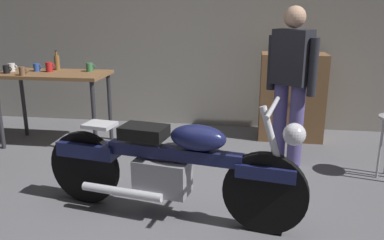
# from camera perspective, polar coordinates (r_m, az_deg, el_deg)

# --- Properties ---
(ground_plane) EXTENTS (12.00, 12.00, 0.00)m
(ground_plane) POSITION_cam_1_polar(r_m,az_deg,el_deg) (3.25, -1.06, -14.54)
(ground_plane) COLOR slate
(back_wall) EXTENTS (8.00, 0.12, 3.10)m
(back_wall) POSITION_cam_1_polar(r_m,az_deg,el_deg) (5.59, 3.74, 14.89)
(back_wall) COLOR gray
(back_wall) RESTS_ON ground_plane
(workbench) EXTENTS (1.30, 0.64, 0.90)m
(workbench) POSITION_cam_1_polar(r_m,az_deg,el_deg) (5.06, -19.33, 5.22)
(workbench) COLOR brown
(workbench) RESTS_ON ground_plane
(motorcycle) EXTENTS (2.17, 0.70, 1.00)m
(motorcycle) POSITION_cam_1_polar(r_m,az_deg,el_deg) (3.15, -3.23, -6.47)
(motorcycle) COLOR black
(motorcycle) RESTS_ON ground_plane
(person_standing) EXTENTS (0.48, 0.40, 1.67)m
(person_standing) POSITION_cam_1_polar(r_m,az_deg,el_deg) (4.25, 14.05, 5.64)
(person_standing) COLOR #594E8E
(person_standing) RESTS_ON ground_plane
(wooden_dresser) EXTENTS (0.80, 0.47, 1.10)m
(wooden_dresser) POSITION_cam_1_polar(r_m,az_deg,el_deg) (5.21, 14.17, 3.27)
(wooden_dresser) COLOR brown
(wooden_dresser) RESTS_ON ground_plane
(mug_black_matte) EXTENTS (0.11, 0.07, 0.10)m
(mug_black_matte) POSITION_cam_1_polar(r_m,az_deg,el_deg) (5.18, -25.20, 6.64)
(mug_black_matte) COLOR black
(mug_black_matte) RESTS_ON workbench
(mug_brown_stoneware) EXTENTS (0.10, 0.07, 0.10)m
(mug_brown_stoneware) POSITION_cam_1_polar(r_m,az_deg,el_deg) (4.94, -23.27, 6.50)
(mug_brown_stoneware) COLOR brown
(mug_brown_stoneware) RESTS_ON workbench
(mug_blue_enamel) EXTENTS (0.10, 0.07, 0.10)m
(mug_blue_enamel) POSITION_cam_1_polar(r_m,az_deg,el_deg) (5.20, -21.51, 7.09)
(mug_blue_enamel) COLOR #2D51AD
(mug_blue_enamel) RESTS_ON workbench
(mug_green_speckled) EXTENTS (0.12, 0.08, 0.10)m
(mug_green_speckled) POSITION_cam_1_polar(r_m,az_deg,el_deg) (4.98, -14.55, 7.39)
(mug_green_speckled) COLOR #3D7F4C
(mug_green_speckled) RESTS_ON workbench
(mug_red_diner) EXTENTS (0.12, 0.08, 0.11)m
(mug_red_diner) POSITION_cam_1_polar(r_m,az_deg,el_deg) (5.10, -19.88, 7.21)
(mug_red_diner) COLOR red
(mug_red_diner) RESTS_ON workbench
(mug_white_ceramic) EXTENTS (0.12, 0.08, 0.10)m
(mug_white_ceramic) POSITION_cam_1_polar(r_m,az_deg,el_deg) (5.32, -24.57, 6.94)
(mug_white_ceramic) COLOR white
(mug_white_ceramic) RESTS_ON workbench
(bottle) EXTENTS (0.06, 0.06, 0.24)m
(bottle) POSITION_cam_1_polar(r_m,az_deg,el_deg) (5.22, -18.91, 7.91)
(bottle) COLOR olive
(bottle) RESTS_ON workbench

